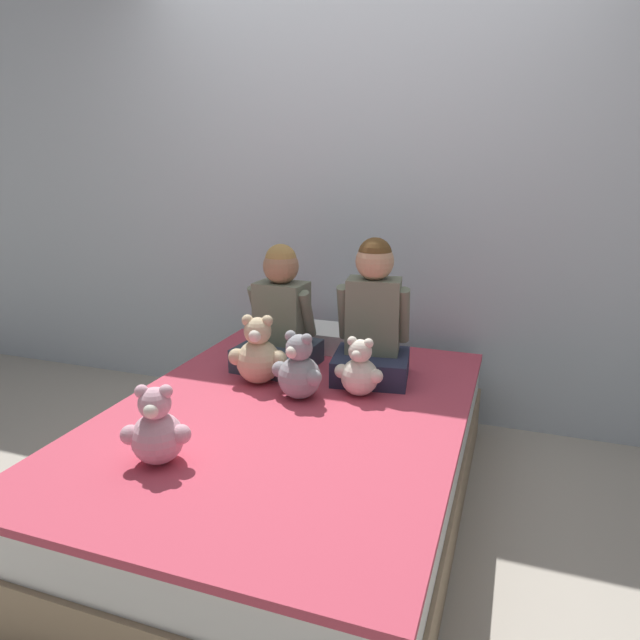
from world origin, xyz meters
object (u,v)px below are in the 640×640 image
object	(u,v)px
bed	(288,460)
child_on_left	(280,318)
teddy_bear_between_children	(299,371)
teddy_bear_held_by_left_child	(258,355)
child_on_right	(373,320)
pillow_at_headboard	(346,340)
teddy_bear_held_by_right_child	(360,371)
teddy_bear_at_foot_of_bed	(157,430)

from	to	relation	value
bed	child_on_left	bearing A→B (deg)	115.99
teddy_bear_between_children	teddy_bear_held_by_left_child	bearing A→B (deg)	171.41
child_on_left	child_on_right	world-z (taller)	child_on_right
teddy_bear_between_children	child_on_left	bearing A→B (deg)	138.03
child_on_right	pillow_at_headboard	bearing A→B (deg)	116.41
child_on_right	teddy_bear_held_by_right_child	bearing A→B (deg)	-96.99
teddy_bear_between_children	teddy_bear_at_foot_of_bed	size ratio (longest dim) A/B	1.05
child_on_right	teddy_bear_held_by_left_child	bearing A→B (deg)	-160.26
teddy_bear_held_by_right_child	teddy_bear_between_children	world-z (taller)	teddy_bear_between_children
child_on_left	teddy_bear_held_by_left_child	bearing A→B (deg)	-85.91
bed	teddy_bear_held_by_left_child	world-z (taller)	teddy_bear_held_by_left_child
teddy_bear_at_foot_of_bed	child_on_right	bearing A→B (deg)	43.89
child_on_left	pillow_at_headboard	xyz separation A→B (m)	(0.24, 0.34, -0.19)
child_on_left	teddy_bear_between_children	bearing A→B (deg)	-51.50
child_on_right	pillow_at_headboard	world-z (taller)	child_on_right
child_on_left	teddy_bear_held_by_right_child	size ratio (longest dim) A/B	2.30
teddy_bear_held_by_left_child	bed	bearing A→B (deg)	-56.95
child_on_left	teddy_bear_held_by_left_child	world-z (taller)	child_on_left
pillow_at_headboard	child_on_left	bearing A→B (deg)	-125.35
child_on_left	pillow_at_headboard	size ratio (longest dim) A/B	1.20
teddy_bear_held_by_right_child	teddy_bear_between_children	bearing A→B (deg)	-150.24
bed	child_on_right	world-z (taller)	child_on_right
teddy_bear_held_by_left_child	teddy_bear_held_by_right_child	world-z (taller)	teddy_bear_held_by_left_child
child_on_left	child_on_right	bearing A→B (deg)	4.34
teddy_bear_between_children	pillow_at_headboard	bearing A→B (deg)	103.84
pillow_at_headboard	teddy_bear_held_by_right_child	bearing A→B (deg)	-67.43
teddy_bear_between_children	pillow_at_headboard	size ratio (longest dim) A/B	0.59
bed	teddy_bear_at_foot_of_bed	bearing A→B (deg)	-115.65
child_on_left	teddy_bear_held_by_left_child	xyz separation A→B (m)	(-0.00, -0.25, -0.11)
teddy_bear_held_by_left_child	pillow_at_headboard	distance (m)	0.64
bed	pillow_at_headboard	world-z (taller)	pillow_at_headboard
bed	teddy_bear_held_by_right_child	size ratio (longest dim) A/B	7.55
bed	child_on_right	size ratio (longest dim) A/B	3.01
child_on_left	teddy_bear_at_foot_of_bed	xyz separation A→B (m)	(-0.02, -1.02, -0.13)
teddy_bear_held_by_left_child	teddy_bear_at_foot_of_bed	distance (m)	0.77
child_on_right	teddy_bear_at_foot_of_bed	xyz separation A→B (m)	(-0.49, -1.02, -0.16)
teddy_bear_held_by_left_child	child_on_left	bearing A→B (deg)	77.32
teddy_bear_held_by_right_child	teddy_bear_between_children	distance (m)	0.27
child_on_right	teddy_bear_between_children	bearing A→B (deg)	-132.04
child_on_left	teddy_bear_held_by_left_child	size ratio (longest dim) A/B	1.87
child_on_right	teddy_bear_held_by_left_child	size ratio (longest dim) A/B	2.04
teddy_bear_held_by_right_child	teddy_bear_at_foot_of_bed	distance (m)	0.93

